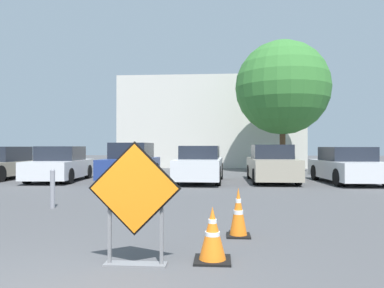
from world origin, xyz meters
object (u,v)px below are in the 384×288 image
(traffic_cone_nearest, at_px, (212,235))
(traffic_cone_second, at_px, (238,213))
(road_closed_sign, at_px, (135,198))
(parked_car_fifth, at_px, (272,165))
(parked_car_nearest, at_px, (3,164))
(parked_car_second, at_px, (60,165))
(parked_car_sixth, at_px, (347,166))
(bollard_nearest, at_px, (53,187))
(parked_car_fourth, at_px, (200,165))
(parked_car_third, at_px, (131,163))

(traffic_cone_nearest, height_order, traffic_cone_second, traffic_cone_second)
(road_closed_sign, xyz_separation_m, parked_car_fifth, (3.15, 11.10, -0.12))
(traffic_cone_nearest, bearing_deg, parked_car_nearest, 130.43)
(parked_car_second, distance_m, parked_car_sixth, 11.75)
(traffic_cone_second, xyz_separation_m, bollard_nearest, (-4.21, 2.44, 0.11))
(parked_car_second, distance_m, parked_car_fourth, 5.88)
(parked_car_third, bearing_deg, parked_car_nearest, -2.09)
(parked_car_nearest, height_order, parked_car_fifth, parked_car_fifth)
(bollard_nearest, bearing_deg, parked_car_sixth, 37.11)
(road_closed_sign, distance_m, parked_car_fourth, 10.73)
(parked_car_fifth, bearing_deg, traffic_cone_nearest, 78.32)
(parked_car_second, height_order, parked_car_fifth, parked_car_fifth)
(parked_car_third, distance_m, parked_car_sixth, 8.82)
(parked_car_second, height_order, parked_car_sixth, parked_car_second)
(traffic_cone_second, relative_size, parked_car_second, 0.19)
(road_closed_sign, xyz_separation_m, parked_car_third, (-2.73, 11.18, -0.08))
(parked_car_second, distance_m, bollard_nearest, 7.31)
(parked_car_nearest, relative_size, parked_car_second, 1.08)
(traffic_cone_second, xyz_separation_m, parked_car_nearest, (-9.92, 9.86, 0.28))
(traffic_cone_second, distance_m, parked_car_fifth, 9.69)
(parked_car_second, height_order, parked_car_third, parked_car_third)
(parked_car_third, xyz_separation_m, parked_car_fifth, (5.87, -0.08, -0.03))
(traffic_cone_nearest, height_order, parked_car_nearest, parked_car_nearest)
(bollard_nearest, bearing_deg, traffic_cone_second, -30.10)
(parked_car_fourth, bearing_deg, parked_car_third, -6.97)
(bollard_nearest, bearing_deg, parked_car_second, 112.38)
(parked_car_fourth, height_order, parked_car_sixth, parked_car_fourth)
(parked_car_fourth, distance_m, parked_car_sixth, 5.87)
(traffic_cone_nearest, bearing_deg, traffic_cone_second, 73.72)
(traffic_cone_nearest, distance_m, parked_car_fifth, 11.07)
(parked_car_third, distance_m, parked_car_fifth, 5.87)
(parked_car_fourth, distance_m, bollard_nearest, 7.38)
(parked_car_sixth, bearing_deg, parked_car_fifth, -8.89)
(parked_car_nearest, xyz_separation_m, parked_car_second, (2.93, -0.67, 0.00))
(traffic_cone_second, bearing_deg, parked_car_second, 127.24)
(parked_car_fourth, bearing_deg, parked_car_nearest, -2.88)
(parked_car_sixth, bearing_deg, traffic_cone_second, 59.46)
(parked_car_nearest, bearing_deg, traffic_cone_nearest, 133.91)
(parked_car_second, bearing_deg, road_closed_sign, 113.92)
(road_closed_sign, xyz_separation_m, traffic_cone_nearest, (0.93, 0.26, -0.48))
(parked_car_sixth, height_order, bollard_nearest, parked_car_sixth)
(road_closed_sign, height_order, parked_car_second, road_closed_sign)
(traffic_cone_nearest, bearing_deg, road_closed_sign, -164.24)
(traffic_cone_nearest, xyz_separation_m, parked_car_second, (-6.60, 10.52, 0.33))
(parked_car_nearest, bearing_deg, traffic_cone_second, 138.65)
(road_closed_sign, distance_m, traffic_cone_nearest, 1.08)
(road_closed_sign, distance_m, parked_car_fifth, 11.54)
(parked_car_nearest, height_order, parked_car_sixth, parked_car_nearest)
(traffic_cone_second, distance_m, parked_car_fourth, 9.21)
(traffic_cone_second, xyz_separation_m, parked_car_fourth, (-1.11, 9.14, 0.31))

